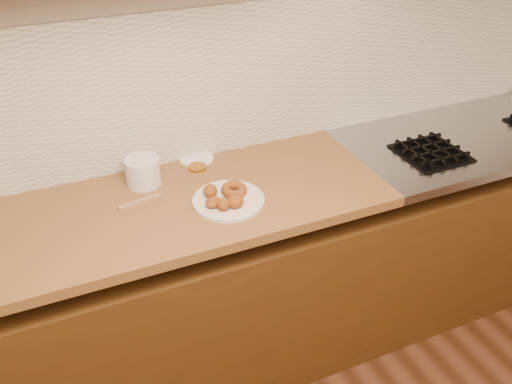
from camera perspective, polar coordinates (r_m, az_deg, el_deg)
wall_back at (r=2.13m, az=-4.40°, el=15.18°), size 4.00×0.02×2.70m
base_cabinet at (r=2.37m, az=-0.82°, el=-9.83°), size 3.60×0.60×0.77m
butcher_block at (r=1.96m, az=-18.79°, el=-3.88°), size 2.30×0.62×0.04m
stovetop at (r=2.67m, az=22.56°, el=5.58°), size 1.30×0.62×0.04m
backsplash at (r=2.17m, az=-4.12°, el=11.32°), size 3.60×0.02×0.60m
burner_grates at (r=2.59m, az=23.49°, el=5.33°), size 0.91×0.26×0.03m
donut_plate at (r=1.96m, az=-2.92°, el=-0.90°), size 0.26×0.26×0.01m
ring_donut at (r=1.97m, az=-2.34°, el=0.25°), size 0.12×0.13×0.04m
fried_dough_chunks at (r=1.92m, az=-3.71°, el=-0.74°), size 0.14×0.17×0.05m
plastic_tub at (r=2.08m, az=-11.83°, el=2.12°), size 0.15×0.15×0.11m
tub_lid at (r=2.24m, az=-6.27°, el=3.50°), size 0.18×0.18×0.01m
brass_jar_lid at (r=2.17m, az=-6.20°, el=2.61°), size 0.09×0.09×0.01m
wooden_utensil at (r=2.00m, az=-12.17°, el=-1.02°), size 0.16×0.04×0.01m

